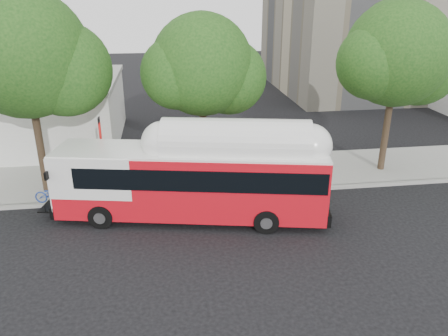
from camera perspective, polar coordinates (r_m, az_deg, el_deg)
The scene contains 9 objects.
ground at distance 18.44m, azimuth 2.39°, elevation -8.72°, with size 120.00×120.00×0.00m, color black.
sidewalk at distance 24.15m, azimuth -0.37°, elevation -0.74°, with size 60.00×5.00×0.15m, color gray.
curb_strip at distance 21.80m, azimuth 0.55°, elevation -3.36°, with size 60.00×0.30×0.15m, color gray.
red_curb_segment at distance 21.59m, azimuth -7.36°, elevation -3.80°, with size 10.00×0.32×0.16m, color maroon.
street_tree_left at distance 22.02m, azimuth -23.24°, elevation 12.96°, with size 6.67×5.80×9.74m.
street_tree_mid at distance 22.04m, azimuth -1.82°, elevation 12.84°, with size 5.75×5.00×8.62m.
street_tree_right at distance 24.97m, azimuth 22.43°, elevation 13.14°, with size 6.21×5.40×9.18m.
transit_bus at distance 19.05m, azimuth -4.05°, elevation -1.86°, with size 12.65×4.79×3.68m.
signal_pole at distance 21.26m, azimuth -15.52°, elevation 1.13°, with size 0.12×0.39×4.15m.
Camera 1 is at (-2.99, -15.57, 9.42)m, focal length 35.00 mm.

